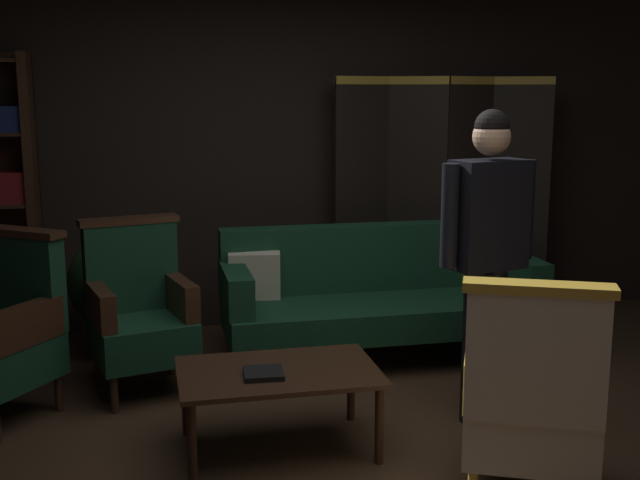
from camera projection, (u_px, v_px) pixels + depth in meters
ground_plane at (355, 455)px, 3.98m from camera, size 10.00×10.00×0.00m
back_wall at (273, 143)px, 6.07m from camera, size 7.20×0.10×2.80m
folding_screen at (442, 197)px, 6.12m from camera, size 1.67×0.34×1.90m
velvet_couch at (378, 291)px, 5.40m from camera, size 2.12×0.78×0.88m
coffee_table at (278, 378)px, 3.99m from camera, size 1.00×0.64×0.42m
armchair_gilt_accent at (531, 398)px, 3.43m from camera, size 0.77×0.76×1.04m
armchair_wing_left at (139, 311)px, 4.78m from camera, size 0.70×0.70×1.04m
armchair_wing_right at (1, 331)px, 4.39m from camera, size 0.81×0.81×1.04m
standing_figure at (487, 238)px, 4.23m from camera, size 0.58×0.30×1.70m
potted_plant at (108, 288)px, 5.40m from camera, size 0.53×0.53×0.82m
book_black_cloth at (263, 373)px, 3.89m from camera, size 0.20×0.20×0.03m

